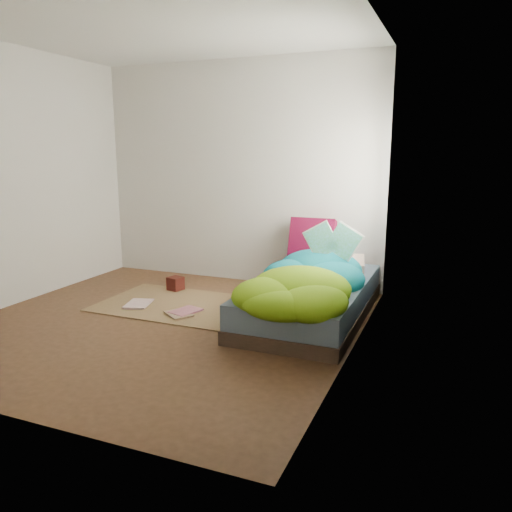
{
  "coord_description": "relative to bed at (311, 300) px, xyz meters",
  "views": [
    {
      "loc": [
        2.46,
        -3.72,
        1.57
      ],
      "look_at": [
        0.64,
        0.75,
        0.54
      ],
      "focal_mm": 35.0,
      "sensor_mm": 36.0,
      "label": 1
    }
  ],
  "objects": [
    {
      "name": "floor_book_b",
      "position": [
        -1.26,
        -0.36,
        -0.14
      ],
      "size": [
        0.29,
        0.34,
        0.03
      ],
      "primitive_type": "imported",
      "rotation": [
        0.0,
        0.0,
        -0.29
      ],
      "color": "#BA6B85",
      "rests_on": "rug"
    },
    {
      "name": "floor_book_a",
      "position": [
        -1.84,
        -0.39,
        -0.14
      ],
      "size": [
        0.31,
        0.37,
        0.02
      ],
      "primitive_type": "imported",
      "rotation": [
        0.0,
        0.0,
        0.27
      ],
      "color": "silver",
      "rests_on": "rug"
    },
    {
      "name": "pillow_floral",
      "position": [
        0.11,
        0.6,
        0.23
      ],
      "size": [
        0.59,
        0.43,
        0.12
      ],
      "primitive_type": "cube",
      "rotation": [
        0.0,
        0.0,
        0.2
      ],
      "color": "white",
      "rests_on": "bed"
    },
    {
      "name": "ground",
      "position": [
        -1.22,
        -0.72,
        -0.17
      ],
      "size": [
        3.5,
        3.5,
        0.0
      ],
      "primitive_type": "cube",
      "color": "#472D1B",
      "rests_on": "ground"
    },
    {
      "name": "rug",
      "position": [
        -1.37,
        -0.17,
        -0.16
      ],
      "size": [
        1.6,
        1.1,
        0.01
      ],
      "primitive_type": "cube",
      "color": "brown",
      "rests_on": "ground"
    },
    {
      "name": "wooden_box",
      "position": [
        -1.68,
        0.29,
        -0.08
      ],
      "size": [
        0.18,
        0.18,
        0.15
      ],
      "primitive_type": "cube",
      "rotation": [
        0.0,
        0.0,
        -0.24
      ],
      "color": "#3D0F0D",
      "rests_on": "rug"
    },
    {
      "name": "open_book",
      "position": [
        0.15,
        0.17,
        0.65
      ],
      "size": [
        0.46,
        0.1,
        0.28
      ],
      "primitive_type": null,
      "rotation": [
        0.0,
        0.0,
        0.01
      ],
      "color": "green",
      "rests_on": "duvet"
    },
    {
      "name": "bed",
      "position": [
        0.0,
        0.0,
        0.0
      ],
      "size": [
        1.0,
        2.0,
        0.34
      ],
      "color": "#37281E",
      "rests_on": "ground"
    },
    {
      "name": "duvet",
      "position": [
        0.0,
        -0.22,
        0.34
      ],
      "size": [
        0.96,
        1.84,
        0.34
      ],
      "primitive_type": null,
      "color": "#075674",
      "rests_on": "bed"
    },
    {
      "name": "pillow_magenta",
      "position": [
        -0.23,
        0.81,
        0.42
      ],
      "size": [
        0.5,
        0.17,
        0.49
      ],
      "primitive_type": "cube",
      "rotation": [
        0.0,
        0.0,
        0.04
      ],
      "color": "#48041B",
      "rests_on": "bed"
    },
    {
      "name": "room_walls",
      "position": [
        -1.21,
        -0.71,
        1.46
      ],
      "size": [
        3.54,
        3.54,
        2.62
      ],
      "color": "silver",
      "rests_on": "ground"
    },
    {
      "name": "floor_book_c",
      "position": [
        -1.24,
        -0.56,
        -0.15
      ],
      "size": [
        0.34,
        0.32,
        0.02
      ],
      "primitive_type": "imported",
      "rotation": [
        0.0,
        0.0,
        0.95
      ],
      "color": "tan",
      "rests_on": "rug"
    }
  ]
}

